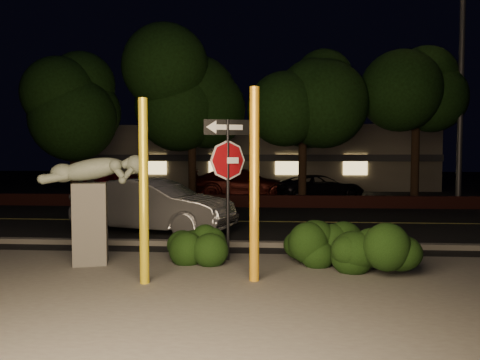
% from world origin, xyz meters
% --- Properties ---
extents(ground, '(90.00, 90.00, 0.00)m').
position_xyz_m(ground, '(0.00, 10.00, 0.00)').
color(ground, black).
rests_on(ground, ground).
extents(patio, '(14.00, 6.00, 0.02)m').
position_xyz_m(patio, '(0.00, -1.00, 0.01)').
color(patio, '#4C4944').
rests_on(patio, ground).
extents(road, '(80.00, 8.00, 0.01)m').
position_xyz_m(road, '(0.00, 7.00, 0.01)').
color(road, black).
rests_on(road, ground).
extents(lane_marking, '(80.00, 0.12, 0.00)m').
position_xyz_m(lane_marking, '(0.00, 7.00, 0.02)').
color(lane_marking, '#C0BA4D').
rests_on(lane_marking, road).
extents(curb, '(80.00, 0.25, 0.12)m').
position_xyz_m(curb, '(0.00, 2.90, 0.06)').
color(curb, '#4C4944').
rests_on(curb, ground).
extents(brick_wall, '(40.00, 0.35, 0.50)m').
position_xyz_m(brick_wall, '(0.00, 11.30, 0.25)').
color(brick_wall, '#421915').
rests_on(brick_wall, ground).
extents(parking_lot, '(40.00, 12.00, 0.01)m').
position_xyz_m(parking_lot, '(0.00, 17.00, 0.01)').
color(parking_lot, black).
rests_on(parking_lot, ground).
extents(building, '(22.00, 10.20, 4.00)m').
position_xyz_m(building, '(0.00, 24.99, 2.00)').
color(building, '#686253').
rests_on(building, ground).
extents(tree_far_a, '(4.60, 4.60, 7.43)m').
position_xyz_m(tree_far_a, '(-8.00, 13.00, 5.34)').
color(tree_far_a, black).
rests_on(tree_far_a, ground).
extents(tree_far_b, '(5.20, 5.20, 8.41)m').
position_xyz_m(tree_far_b, '(-2.50, 13.20, 6.05)').
color(tree_far_b, black).
rests_on(tree_far_b, ground).
extents(tree_far_c, '(4.80, 4.80, 7.84)m').
position_xyz_m(tree_far_c, '(2.50, 12.80, 5.66)').
color(tree_far_c, black).
rests_on(tree_far_c, ground).
extents(tree_far_d, '(4.40, 4.40, 7.42)m').
position_xyz_m(tree_far_d, '(7.50, 13.30, 5.42)').
color(tree_far_d, black).
rests_on(tree_far_d, ground).
extents(yellow_pole_left, '(0.15, 0.15, 3.08)m').
position_xyz_m(yellow_pole_left, '(-0.86, -0.47, 1.54)').
color(yellow_pole_left, yellow).
rests_on(yellow_pole_left, ground).
extents(yellow_pole_right, '(0.16, 0.16, 3.29)m').
position_xyz_m(yellow_pole_right, '(0.96, -0.17, 1.64)').
color(yellow_pole_right, '#FCAD21').
rests_on(yellow_pole_right, ground).
extents(signpost, '(0.94, 0.30, 2.86)m').
position_xyz_m(signpost, '(0.35, 1.36, 2.04)').
color(signpost, black).
rests_on(signpost, ground).
extents(sculpture, '(2.00, 1.07, 2.15)m').
position_xyz_m(sculpture, '(-2.27, 0.87, 1.33)').
color(sculpture, '#4C4944').
rests_on(sculpture, ground).
extents(hedge_center, '(1.72, 0.82, 0.89)m').
position_xyz_m(hedge_center, '(-0.10, 1.12, 0.45)').
color(hedge_center, black).
rests_on(hedge_center, ground).
extents(hedge_right, '(1.71, 1.24, 1.01)m').
position_xyz_m(hedge_right, '(2.18, 1.14, 0.50)').
color(hedge_right, black).
rests_on(hedge_right, ground).
extents(hedge_far_right, '(1.59, 1.16, 1.00)m').
position_xyz_m(hedge_far_right, '(3.01, 0.29, 0.50)').
color(hedge_far_right, black).
rests_on(hedge_far_right, ground).
extents(streetlight, '(1.61, 0.91, 11.46)m').
position_xyz_m(streetlight, '(8.91, 12.54, 6.82)').
color(streetlight, '#48494D').
rests_on(streetlight, ground).
extents(silver_sedan, '(4.79, 2.73, 1.49)m').
position_xyz_m(silver_sedan, '(-2.08, 4.76, 0.75)').
color(silver_sedan, '#A6A7AB').
rests_on(silver_sedan, ground).
extents(parked_car_red, '(4.21, 1.91, 1.40)m').
position_xyz_m(parked_car_red, '(-5.70, 13.70, 0.70)').
color(parked_car_red, maroon).
rests_on(parked_car_red, ground).
extents(parked_car_darkred, '(5.35, 2.60, 1.50)m').
position_xyz_m(parked_car_darkred, '(-0.32, 15.02, 0.75)').
color(parked_car_darkred, '#3B0B08').
rests_on(parked_car_darkred, ground).
extents(parked_car_dark, '(4.77, 3.45, 1.21)m').
position_xyz_m(parked_car_dark, '(3.45, 14.76, 0.60)').
color(parked_car_dark, black).
rests_on(parked_car_dark, ground).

